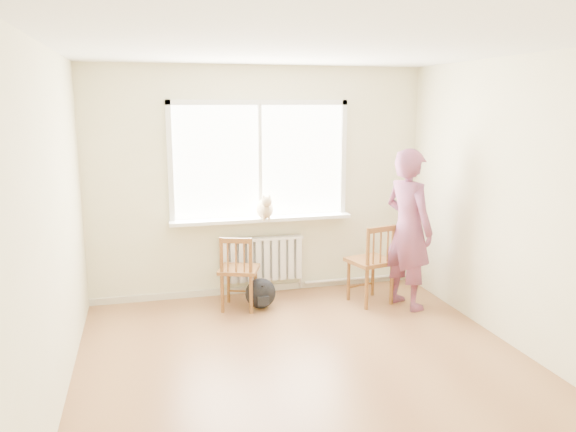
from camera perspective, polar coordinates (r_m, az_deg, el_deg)
floor at (r=4.96m, az=2.70°, el=-15.84°), size 4.50×4.50×0.00m
ceiling at (r=4.43m, az=3.03°, el=16.95°), size 4.50×4.50×0.00m
back_wall at (r=6.66m, az=-2.91°, el=3.43°), size 4.00×0.01×2.70m
window at (r=6.60m, az=-2.90°, el=6.09°), size 2.12×0.05×1.42m
windowsill at (r=6.62m, az=-2.69°, el=-0.30°), size 2.15×0.22×0.04m
radiator at (r=6.76m, az=-2.68°, el=-4.34°), size 1.00×0.12×0.55m
heating_pipe at (r=7.24m, az=7.09°, el=-6.32°), size 1.40×0.04×0.04m
baseboard at (r=6.95m, az=-2.78°, el=-7.35°), size 4.00×0.03×0.08m
chair_left at (r=6.27m, az=-5.08°, el=-5.73°), size 0.53×0.52×0.85m
chair_right at (r=6.49m, az=8.65°, el=-4.84°), size 0.56×0.54×0.93m
person at (r=6.38m, az=12.13°, el=-1.30°), size 0.62×0.76×1.79m
cat at (r=6.51m, az=-2.37°, el=0.80°), size 0.21×0.46×0.31m
backpack at (r=6.37m, az=-2.81°, el=-7.84°), size 0.40×0.33×0.35m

